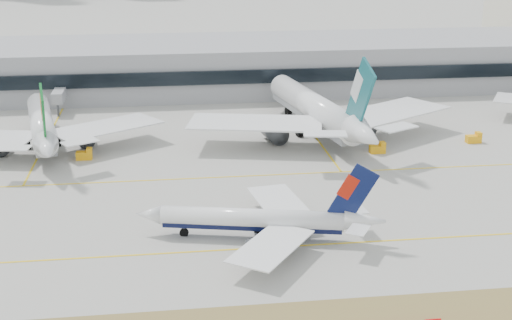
{
  "coord_description": "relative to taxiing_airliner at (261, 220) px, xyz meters",
  "views": [
    {
      "loc": [
        -18.21,
        -109.87,
        50.35
      ],
      "look_at": [
        -1.37,
        18.0,
        7.5
      ],
      "focal_mm": 50.0,
      "sensor_mm": 36.0,
      "label": 1
    }
  ],
  "objects": [
    {
      "name": "gse_b",
      "position": [
        -33.43,
        47.45,
        -2.36
      ],
      "size": [
        3.55,
        2.0,
        2.6
      ],
      "color": "#F5A40C",
      "rests_on": "ground"
    },
    {
      "name": "widebody_cathay",
      "position": [
        22.1,
        58.65,
        3.1
      ],
      "size": [
        67.77,
        67.07,
        24.49
      ],
      "rotation": [
        0.0,
        0.0,
        1.74
      ],
      "color": "white",
      "rests_on": "ground"
    },
    {
      "name": "taxiing_airliner",
      "position": [
        0.0,
        0.0,
        0.0
      ],
      "size": [
        41.64,
        35.63,
        14.15
      ],
      "rotation": [
        0.0,
        0.0,
        2.91
      ],
      "color": "white",
      "rests_on": "ground"
    },
    {
      "name": "ground",
      "position": [
        3.07,
        1.52,
        -3.41
      ],
      "size": [
        3000.0,
        3000.0,
        0.0
      ],
      "primitive_type": "plane",
      "color": "#9C9992",
      "rests_on": "ground"
    },
    {
      "name": "terminal",
      "position": [
        3.07,
        116.36,
        4.09
      ],
      "size": [
        280.0,
        43.1,
        15.0
      ],
      "color": "gray",
      "rests_on": "ground"
    },
    {
      "name": "gse_c",
      "position": [
        33.28,
        43.42,
        -2.36
      ],
      "size": [
        3.55,
        2.0,
        2.6
      ],
      "color": "#F5A40C",
      "rests_on": "ground"
    },
    {
      "name": "widebody_eva",
      "position": [
        -43.84,
        57.22,
        1.93
      ],
      "size": [
        55.38,
        54.95,
        20.11
      ],
      "rotation": [
        0.0,
        0.0,
        1.76
      ],
      "color": "white",
      "rests_on": "ground"
    },
    {
      "name": "gse_extra",
      "position": [
        58.71,
        48.3,
        -2.36
      ],
      "size": [
        3.55,
        2.0,
        2.6
      ],
      "color": "#F5A40C",
      "rests_on": "ground"
    }
  ]
}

